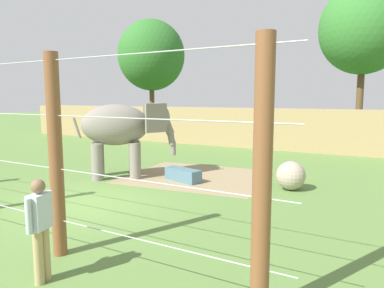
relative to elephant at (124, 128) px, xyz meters
The scene contains 9 objects.
ground_plane 3.88m from the elephant, 69.50° to the right, with size 120.00×120.00×0.00m, color #5B7F3D.
dirt_patch 3.23m from the elephant, 30.81° to the left, with size 5.00×4.37×0.01m, color #937F5B.
embankment_wall 10.31m from the elephant, 83.31° to the left, with size 36.00×1.80×2.30m, color tan.
elephant is the anchor object (origin of this frame).
enrichment_ball 6.11m from the elephant, 11.17° to the left, with size 0.92×0.92×0.92m, color tan.
zookeeper 7.62m from the elephant, 59.59° to the right, with size 0.30×0.58×1.67m.
feed_trough 2.79m from the elephant, 12.56° to the left, with size 1.48×0.86×0.44m.
tree_far_left 19.84m from the elephant, 122.76° to the left, with size 5.91×5.91×9.78m.
tree_left_of_centre 18.21m from the elephant, 67.66° to the left, with size 5.62×5.62×10.35m.
Camera 1 is at (7.32, -6.79, 2.91)m, focal length 33.08 mm.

